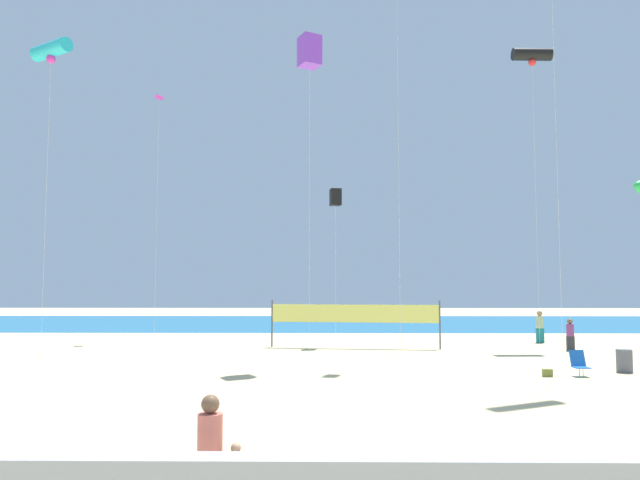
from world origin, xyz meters
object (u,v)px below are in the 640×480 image
(beachgoer_plum_shirt, at_px, (570,334))
(trash_barrel, at_px, (624,361))
(beachgoer_sage_shirt, at_px, (540,326))
(kite_violet_box, at_px, (310,52))
(kite_black_tube, at_px, (532,55))
(mother_figure, at_px, (210,447))
(toddler_figure, at_px, (236,472))
(folding_beach_chair, at_px, (579,363))
(volleyball_net, at_px, (354,315))
(kite_cyan_tube, at_px, (51,50))
(kite_black_box, at_px, (336,198))
(beach_handbag, at_px, (547,373))
(kite_magenta_diamond, at_px, (159,106))

(beachgoer_plum_shirt, xyz_separation_m, trash_barrel, (-0.85, -6.84, -0.41))
(beachgoer_sage_shirt, xyz_separation_m, kite_violet_box, (-12.44, -7.82, 12.36))
(kite_violet_box, bearing_deg, kite_black_tube, 30.25)
(mother_figure, height_order, kite_violet_box, kite_violet_box)
(toddler_figure, xyz_separation_m, kite_violet_box, (0.57, 15.91, 12.81))
(toddler_figure, height_order, beachgoer_sage_shirt, beachgoer_sage_shirt)
(toddler_figure, bearing_deg, beachgoer_plum_shirt, 63.53)
(folding_beach_chair, distance_m, volleyball_net, 11.63)
(folding_beach_chair, bearing_deg, kite_cyan_tube, 144.46)
(beachgoer_plum_shirt, height_order, kite_violet_box, kite_violet_box)
(volleyball_net, distance_m, kite_black_box, 6.54)
(kite_violet_box, bearing_deg, mother_figure, -93.42)
(beachgoer_sage_shirt, bearing_deg, beach_handbag, 7.17)
(volleyball_net, xyz_separation_m, kite_violet_box, (-2.13, -5.09, 11.66))
(mother_figure, bearing_deg, beach_handbag, 70.72)
(mother_figure, relative_size, kite_violet_box, 0.12)
(kite_magenta_diamond, height_order, kite_black_box, kite_magenta_diamond)
(mother_figure, distance_m, kite_magenta_diamond, 30.69)
(mother_figure, relative_size, folding_beach_chair, 1.83)
(beach_handbag, distance_m, kite_black_box, 15.04)
(beachgoer_sage_shirt, xyz_separation_m, volleyball_net, (-10.31, -2.73, 0.70))
(kite_magenta_diamond, distance_m, kite_black_box, 12.97)
(beachgoer_plum_shirt, bearing_deg, beachgoer_sage_shirt, -44.57)
(beachgoer_plum_shirt, distance_m, folding_beach_chair, 8.27)
(folding_beach_chair, bearing_deg, beachgoer_plum_shirt, 44.49)
(kite_black_tube, relative_size, kite_magenta_diamond, 1.10)
(beachgoer_sage_shirt, relative_size, kite_violet_box, 0.13)
(beachgoer_plum_shirt, bearing_deg, toddler_figure, 100.64)
(beachgoer_sage_shirt, bearing_deg, beachgoer_plum_shirt, 27.40)
(trash_barrel, distance_m, beach_handbag, 3.42)
(mother_figure, xyz_separation_m, kite_magenta_diamond, (-8.62, 26.29, 13.27))
(beachgoer_sage_shirt, distance_m, kite_black_box, 13.26)
(volleyball_net, height_order, kite_black_box, kite_black_box)
(trash_barrel, bearing_deg, kite_cyan_tube, 172.59)
(beachgoer_sage_shirt, bearing_deg, toddler_figure, -2.80)
(toddler_figure, xyz_separation_m, kite_black_tube, (12.73, 23.00, 15.42))
(folding_beach_chair, relative_size, beach_handbag, 2.70)
(mother_figure, distance_m, trash_barrel, 18.23)
(kite_magenta_diamond, xyz_separation_m, kite_violet_box, (9.57, -10.35, -0.84))
(kite_black_tube, relative_size, kite_violet_box, 1.17)
(kite_magenta_diamond, bearing_deg, kite_cyan_tube, -100.15)
(trash_barrel, xyz_separation_m, beach_handbag, (-3.23, -1.08, -0.28))
(kite_black_tube, bearing_deg, folding_beach_chair, -103.06)
(beachgoer_sage_shirt, relative_size, kite_cyan_tube, 0.13)
(toddler_figure, xyz_separation_m, beach_handbag, (9.03, 12.02, -0.36))
(toddler_figure, relative_size, beachgoer_sage_shirt, 0.53)
(trash_barrel, xyz_separation_m, kite_cyan_tube, (-23.08, 3.00, 13.08))
(kite_cyan_tube, bearing_deg, beachgoer_plum_shirt, 9.11)
(kite_magenta_diamond, distance_m, kite_violet_box, 14.13)
(kite_magenta_diamond, height_order, kite_violet_box, kite_magenta_diamond)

